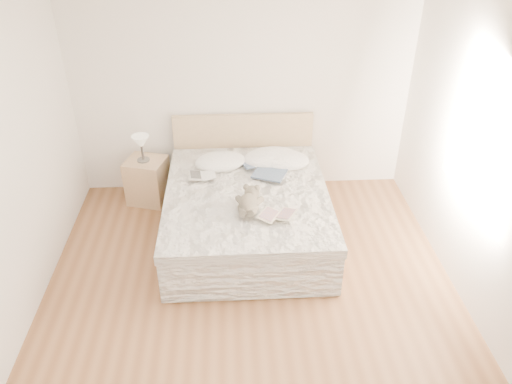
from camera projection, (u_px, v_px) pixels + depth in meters
The scene contains 15 objects.
floor at pixel (252, 308), 4.65m from camera, with size 4.00×4.50×0.00m, color brown.
ceiling at pixel (251, 7), 3.21m from camera, with size 4.00×4.50×0.00m, color white.
wall_back at pixel (242, 85), 5.83m from camera, with size 4.00×0.02×2.70m, color white.
wall_right at pixel (499, 178), 4.03m from camera, with size 0.02×4.50×2.70m, color white.
window at pixel (484, 150), 4.23m from camera, with size 0.02×1.30×1.10m, color white.
bed at pixel (247, 209), 5.50m from camera, with size 1.72×2.14×1.00m.
nightstand at pixel (148, 181), 6.07m from camera, with size 0.45×0.40×0.56m, color tan.
table_lamp at pixel (141, 143), 5.79m from camera, with size 0.25×0.25×0.32m.
pillow_left at pixel (220, 162), 5.73m from camera, with size 0.59×0.41×0.18m, color white.
pillow_middle at pixel (271, 158), 5.81m from camera, with size 0.64×0.44×0.19m, color white.
pillow_right at pixel (284, 160), 5.76m from camera, with size 0.60×0.42×0.18m, color white.
blouse at pixel (272, 169), 5.60m from camera, with size 0.54×0.58×0.02m, color #384862, non-canonical shape.
photo_book at pixel (202, 176), 5.48m from camera, with size 0.30×0.21×0.02m, color white.
childrens_book at pixel (277, 215), 4.84m from camera, with size 0.34×0.23×0.02m, color beige.
teddy_bear at pixel (248, 209), 4.90m from camera, with size 0.25×0.35×0.19m, color #665F4F, non-canonical shape.
Camera 1 is at (-0.15, -3.35, 3.41)m, focal length 35.00 mm.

